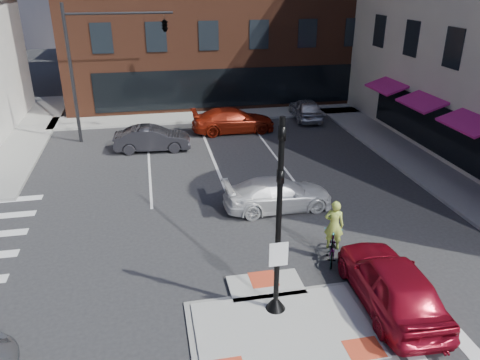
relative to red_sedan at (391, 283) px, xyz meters
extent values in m
plane|color=#28282B|center=(-3.50, 0.00, -0.84)|extent=(120.00, 120.00, 0.00)
cube|color=gray|center=(-3.50, -0.50, -0.81)|extent=(5.40, 3.60, 0.06)
cube|color=#A8A8A3|center=(-3.50, -0.50, -0.78)|extent=(5.00, 3.20, 0.12)
cube|color=#A8A8A3|center=(-3.50, 1.60, -0.78)|extent=(2.40, 1.40, 0.12)
cube|color=#D84426|center=(-1.60, -1.70, -0.71)|extent=(1.00, 0.80, 0.01)
cube|color=#D84426|center=(-3.50, 1.90, -0.71)|extent=(0.90, 0.90, 0.01)
cube|color=gray|center=(-14.50, 20.00, -0.76)|extent=(3.00, 20.00, 0.15)
cube|color=gray|center=(7.30, 10.00, -0.76)|extent=(3.00, 24.00, 0.15)
cube|color=gray|center=(-0.50, 22.00, -0.76)|extent=(26.00, 3.00, 0.15)
cube|color=black|center=(-0.50, 23.00, 0.96)|extent=(20.00, 0.12, 2.80)
cube|color=black|center=(8.50, 10.00, 0.86)|extent=(0.12, 16.00, 2.60)
cube|color=#C41A7C|center=(7.80, 10.00, 2.21)|extent=(1.46, 3.00, 0.58)
cube|color=#C41A7C|center=(7.80, 16.00, 2.21)|extent=(1.46, 3.00, 0.58)
cube|color=slate|center=(-7.50, 52.00, 4.16)|extent=(10.00, 12.00, 10.00)
cube|color=brown|center=(5.50, 54.00, 5.16)|extent=(12.00, 12.00, 12.00)
cone|color=black|center=(-3.50, 0.40, -0.49)|extent=(0.60, 0.60, 0.45)
cylinder|color=black|center=(-3.50, 0.40, 2.36)|extent=(0.16, 0.16, 5.80)
cube|color=white|center=(-3.50, 0.28, 1.26)|extent=(0.55, 0.04, 0.75)
imported|color=black|center=(-3.50, 0.40, 4.46)|extent=(0.18, 0.22, 1.10)
imported|color=black|center=(-3.50, 0.40, 3.26)|extent=(0.18, 0.22, 1.10)
cylinder|color=black|center=(-11.00, 18.00, 3.16)|extent=(0.20, 0.20, 8.00)
cylinder|color=black|center=(-8.00, 18.00, 6.56)|extent=(6.00, 0.14, 0.14)
imported|color=black|center=(-5.50, 18.00, 5.96)|extent=(0.48, 2.24, 0.90)
imported|color=maroon|center=(0.00, 0.00, 0.00)|extent=(2.22, 5.01, 1.67)
imported|color=silver|center=(-1.59, 7.00, -0.15)|extent=(4.79, 2.05, 1.37)
imported|color=#2A2A2F|center=(-6.72, 15.58, -0.12)|extent=(4.41, 1.76, 1.42)
imported|color=silver|center=(4.05, 20.00, -0.10)|extent=(2.07, 4.44, 1.47)
imported|color=maroon|center=(-1.49, 18.12, -0.06)|extent=(5.36, 2.26, 1.54)
imported|color=#3F3F44|center=(-0.77, 2.80, -0.35)|extent=(1.31, 1.94, 0.97)
imported|color=#A8C244|center=(-0.77, 2.80, 0.54)|extent=(0.79, 0.67, 1.85)
camera|label=1|loc=(-6.79, -10.56, 8.52)|focal=35.00mm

